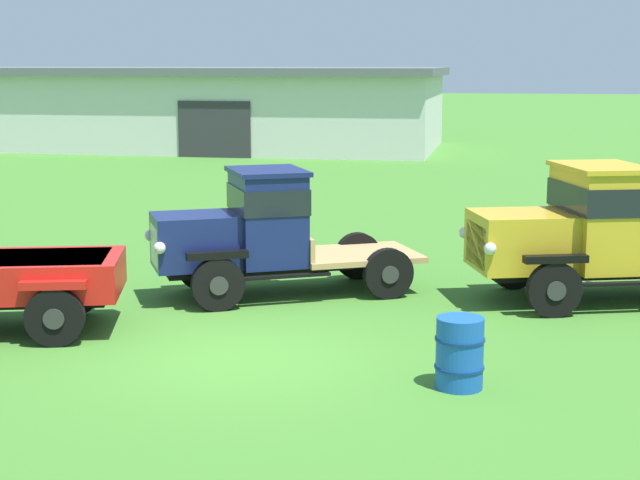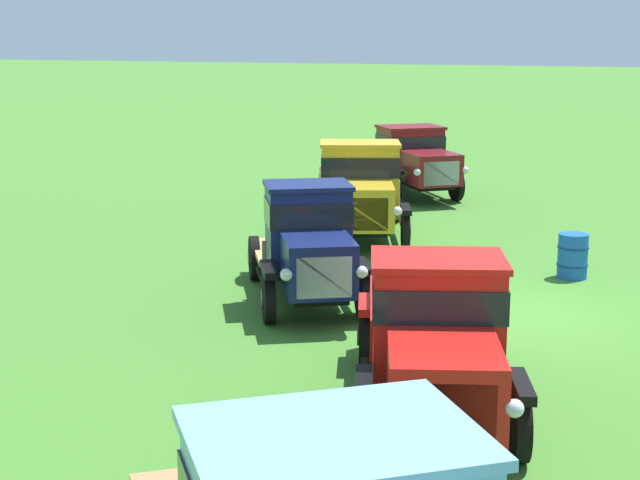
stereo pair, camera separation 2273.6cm
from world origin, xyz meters
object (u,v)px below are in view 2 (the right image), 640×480
Objects in this scene: vintage_truck_midrow_center at (309,244)px; vintage_truck_back_of_row at (413,159)px; vintage_truck_second_in_line at (435,333)px; vintage_truck_far_side at (360,190)px; oil_drum_beside_row at (573,256)px.

vintage_truck_midrow_center is 12.10m from vintage_truck_back_of_row.
vintage_truck_back_of_row is at bearing 14.83° from vintage_truck_second_in_line.
vintage_truck_midrow_center is (4.16, 3.22, 0.07)m from vintage_truck_second_in_line.
vintage_truck_far_side reaches higher than vintage_truck_back_of_row.
vintage_truck_far_side reaches higher than oil_drum_beside_row.
vintage_truck_back_of_row is at bearing 5.10° from vintage_truck_midrow_center.
vintage_truck_far_side is 1.11× the size of vintage_truck_back_of_row.
vintage_truck_far_side is (5.61, 0.76, 0.06)m from vintage_truck_midrow_center.
vintage_truck_far_side is at bearing 69.10° from oil_drum_beside_row.
vintage_truck_back_of_row is at bearing 32.60° from oil_drum_beside_row.
oil_drum_beside_row is at bearing -147.40° from vintage_truck_back_of_row.
vintage_truck_far_side is (9.77, 3.98, 0.14)m from vintage_truck_second_in_line.
vintage_truck_second_in_line is 0.93× the size of vintage_truck_far_side.
oil_drum_beside_row is at bearing -49.28° from vintage_truck_midrow_center.
vintage_truck_midrow_center reaches higher than oil_drum_beside_row.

